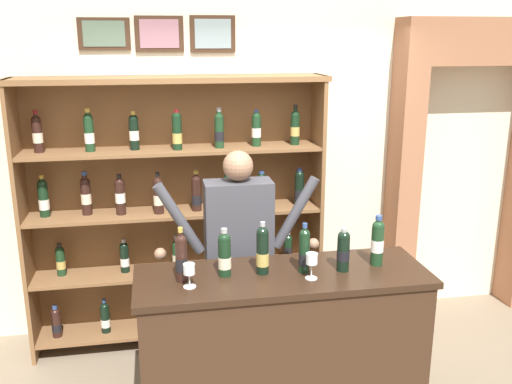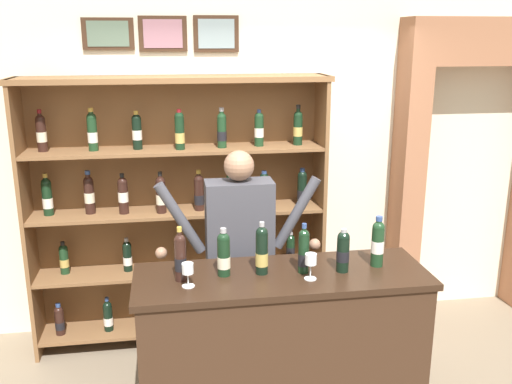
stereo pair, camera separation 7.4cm
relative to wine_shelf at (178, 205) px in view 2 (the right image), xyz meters
name	(u,v)px [view 2 (the right image)]	position (x,y,z in m)	size (l,w,h in m)	color
back_wall	(243,125)	(0.56, 0.36, 0.56)	(12.00, 0.19, 3.40)	beige
wine_shelf	(178,205)	(0.00, 0.00, 0.00)	(2.32, 0.38, 2.13)	brown
archway_doorway	(469,151)	(2.52, 0.21, 0.31)	(1.37, 0.45, 2.56)	#9E6647
tasting_counter	(281,351)	(0.58, -1.19, -0.62)	(1.77, 0.60, 1.04)	#382316
shopkeeper	(240,243)	(0.39, -0.67, -0.09)	(1.14, 0.22, 1.70)	#2D3347
tasting_bottle_prosecco	(180,257)	(-0.02, -1.20, 0.05)	(0.07, 0.07, 0.33)	black
tasting_bottle_super_tuscan	(224,254)	(0.24, -1.16, 0.04)	(0.08, 0.08, 0.29)	black
tasting_bottle_grappa	(262,250)	(0.46, -1.17, 0.05)	(0.08, 0.08, 0.32)	black
tasting_bottle_brunello	(304,251)	(0.71, -1.19, 0.04)	(0.07, 0.07, 0.31)	black
tasting_bottle_bianco	(343,251)	(0.95, -1.21, 0.03)	(0.08, 0.08, 0.27)	black
tasting_bottle_vin_santo	(378,242)	(1.19, -1.16, 0.06)	(0.08, 0.08, 0.32)	#19381E
wine_glass_left	(188,270)	(0.02, -1.28, 0.00)	(0.07, 0.07, 0.14)	silver
wine_glass_spare	(311,261)	(0.73, -1.29, 0.01)	(0.07, 0.07, 0.16)	silver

